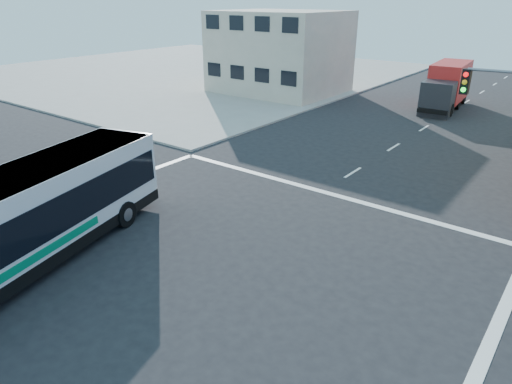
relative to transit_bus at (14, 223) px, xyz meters
The scene contains 5 objects.
ground 6.49m from the transit_bus, 35.27° to the left, with size 120.00×120.00×0.00m, color black.
sidewalk_nw 48.87m from the transit_bus, 127.82° to the left, with size 50.00×50.00×0.15m, color gray.
building_west 35.68m from the transit_bus, 109.62° to the left, with size 12.06×10.06×8.00m.
transit_bus is the anchor object (origin of this frame).
box_truck 36.54m from the transit_bus, 83.52° to the left, with size 3.25×8.85×3.90m.
Camera 1 is at (10.45, -9.74, 9.28)m, focal length 32.00 mm.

